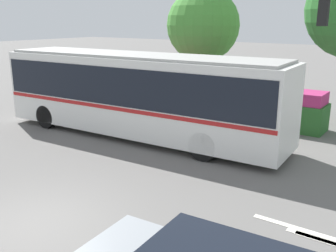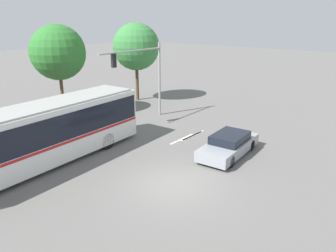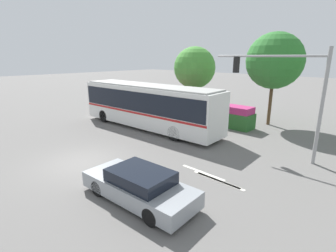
% 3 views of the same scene
% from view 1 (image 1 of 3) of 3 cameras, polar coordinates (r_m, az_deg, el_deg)
% --- Properties ---
extents(ground_plane, '(140.00, 140.00, 0.00)m').
position_cam_1_polar(ground_plane, '(9.71, -19.22, -13.50)').
color(ground_plane, slate).
extents(city_bus, '(12.20, 3.18, 3.28)m').
position_cam_1_polar(city_bus, '(15.27, -4.56, 5.26)').
color(city_bus, silver).
rests_on(city_bus, ground).
extents(flowering_hedge, '(10.03, 1.42, 1.66)m').
position_cam_1_polar(flowering_hedge, '(18.68, 7.21, 3.80)').
color(flowering_hedge, '#286028').
rests_on(flowering_hedge, ground).
extents(street_tree_left, '(3.93, 3.93, 6.21)m').
position_cam_1_polar(street_tree_left, '(21.56, 5.19, 14.54)').
color(street_tree_left, brown).
rests_on(street_tree_left, ground).
extents(lane_stripe_far, '(2.40, 0.16, 0.01)m').
position_cam_1_polar(lane_stripe_far, '(9.45, 19.54, -14.32)').
color(lane_stripe_far, silver).
rests_on(lane_stripe_far, ground).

